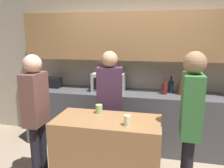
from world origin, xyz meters
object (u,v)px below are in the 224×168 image
at_px(person_right, 36,110).
at_px(microwave, 109,82).
at_px(bottle_5, 201,90).
at_px(cup_0, 99,109).
at_px(bottle_2, 180,88).
at_px(bottle_4, 194,89).
at_px(bottle_1, 171,87).
at_px(toaster, 53,83).
at_px(bottle_3, 186,88).
at_px(cup_1, 127,120).
at_px(bottle_0, 164,88).
at_px(person_center, 110,100).
at_px(person_left, 190,118).

bearing_deg(person_right, microwave, 152.55).
xyz_separation_m(bottle_5, cup_0, (-1.31, -0.94, -0.08)).
distance_m(bottle_2, bottle_4, 0.21).
bearing_deg(cup_0, microwave, 96.36).
distance_m(microwave, bottle_1, 1.00).
height_order(toaster, bottle_3, bottle_3).
height_order(cup_0, cup_1, cup_1).
relative_size(bottle_4, bottle_5, 0.84).
distance_m(bottle_0, person_right, 1.93).
bearing_deg(bottle_2, person_center, -145.94).
bearing_deg(person_left, microwave, 44.25).
bearing_deg(person_center, cup_1, 106.53).
bearing_deg(person_left, toaster, 61.66).
bearing_deg(person_center, bottle_1, -149.06).
xyz_separation_m(bottle_4, cup_1, (-0.84, -1.31, -0.06)).
relative_size(bottle_0, bottle_4, 0.97).
height_order(bottle_1, bottle_2, same).
bearing_deg(cup_0, bottle_0, 52.01).
bearing_deg(cup_1, person_center, 116.69).
bearing_deg(toaster, bottle_1, 1.88).
bearing_deg(person_right, bottle_2, 124.11).
bearing_deg(person_right, toaster, -162.81).
bearing_deg(toaster, person_center, -29.64).
relative_size(bottle_5, cup_0, 2.84).
height_order(bottle_5, person_left, person_left).
distance_m(person_center, person_right, 0.96).
height_order(microwave, bottle_1, microwave).
bearing_deg(person_right, cup_1, 83.12).
bearing_deg(toaster, bottle_2, -0.33).
distance_m(toaster, bottle_1, 2.01).
xyz_separation_m(bottle_4, person_center, (-1.18, -0.64, -0.06)).
distance_m(bottle_4, person_center, 1.34).
bearing_deg(person_center, toaster, -39.80).
relative_size(cup_0, person_right, 0.06).
bearing_deg(cup_0, person_right, -166.20).
xyz_separation_m(cup_0, person_left, (1.02, -0.20, 0.04)).
bearing_deg(bottle_5, bottle_1, 158.38).
relative_size(bottle_3, cup_0, 2.40).
bearing_deg(person_right, person_left, 88.92).
bearing_deg(person_right, bottle_0, 127.37).
height_order(bottle_0, bottle_3, bottle_3).
distance_m(bottle_1, bottle_3, 0.24).
bearing_deg(bottle_2, bottle_3, 20.88).
bearing_deg(cup_0, toaster, 137.24).
relative_size(bottle_2, person_left, 0.16).
bearing_deg(person_right, bottle_1, 127.92).
xyz_separation_m(bottle_1, bottle_3, (0.23, -0.04, -0.01)).
height_order(microwave, cup_0, microwave).
bearing_deg(microwave, bottle_1, 3.86).
height_order(cup_1, person_right, person_right).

